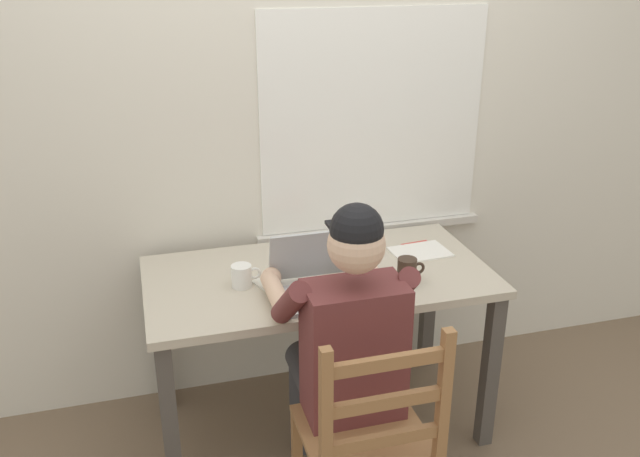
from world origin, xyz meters
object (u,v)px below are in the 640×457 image
Objects in this scene: landscape_photo_print at (418,246)px; coffee_mug_dark at (407,271)px; seated_person at (344,341)px; laptop at (316,280)px; coffee_mug_white at (242,276)px; computer_mouse at (384,287)px; book_stack_main at (319,255)px; wooden_chair at (369,443)px; desk at (319,295)px.

coffee_mug_dark is at bearing -126.22° from landscape_photo_print.
seated_person is 0.30m from laptop.
coffee_mug_dark reaches higher than coffee_mug_white.
book_stack_main is (-0.17, 0.33, 0.01)m from computer_mouse.
seated_person is at bearing -142.86° from coffee_mug_dark.
book_stack_main is at bearing 71.87° from laptop.
laptop is 0.30m from coffee_mug_white.
seated_person reaches higher than wooden_chair.
seated_person is 9.69× the size of landscape_photo_print.
seated_person is at bearing -53.98° from coffee_mug_white.
laptop is 1.80× the size of book_stack_main.
computer_mouse is 0.56m from coffee_mug_white.
book_stack_main reaches higher than landscape_photo_print.
desk is at bearing 132.33° from computer_mouse.
laptop is (-0.03, 0.56, 0.34)m from wooden_chair.
book_stack_main is (-0.29, 0.28, -0.02)m from coffee_mug_dark.
coffee_mug_dark is at bearing -29.19° from desk.
laptop is 0.27m from computer_mouse.
laptop is at bearing 166.21° from computer_mouse.
computer_mouse is 0.87× the size of coffee_mug_dark.
seated_person reaches higher than coffee_mug_dark.
computer_mouse is 0.77× the size of landscape_photo_print.
coffee_mug_white is 0.65× the size of book_stack_main.
laptop reaches higher than wooden_chair.
wooden_chair is 0.65m from laptop.
desk is at bearing 71.46° from laptop.
desk is at bearing 88.01° from wooden_chair.
computer_mouse is (0.26, -0.06, -0.04)m from laptop.
seated_person reaches higher than coffee_mug_white.
wooden_chair is (-0.00, -0.28, -0.23)m from seated_person.
desk is 4.28× the size of laptop.
landscape_photo_print is (0.19, 0.32, -0.05)m from coffee_mug_dark.
laptop is 0.64m from landscape_photo_print.
landscape_photo_print is at bearing 11.80° from coffee_mug_white.
laptop reaches higher than coffee_mug_dark.
computer_mouse reaches higher than desk.
book_stack_main is at bearing 83.90° from seated_person.
coffee_mug_dark reaches higher than desk.
landscape_photo_print is at bearing 59.58° from coffee_mug_dark.
coffee_mug_dark is at bearing 57.62° from wooden_chair.
landscape_photo_print is (0.83, 0.17, -0.04)m from coffee_mug_white.
seated_person is 0.44m from coffee_mug_dark.
coffee_mug_white is 1.03× the size of coffee_mug_dark.
book_stack_main is at bearing 85.97° from wooden_chair.
laptop is 2.54× the size of landscape_photo_print.
desk is 1.12× the size of seated_person.
book_stack_main is at bearing 178.72° from landscape_photo_print.
landscape_photo_print is at bearing 50.55° from computer_mouse.
landscape_photo_print is at bearing 58.34° from wooden_chair.
coffee_mug_white is at bearing 153.99° from laptop.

